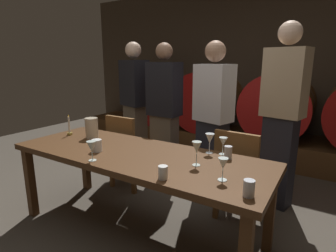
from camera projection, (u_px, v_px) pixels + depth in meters
name	position (u px, v px, depth m)	size (l,w,h in m)	color
ground_plane	(140.00, 240.00, 2.27)	(8.82, 8.82, 0.00)	#4C443A
back_wall	(252.00, 68.00, 4.60)	(6.79, 0.24, 2.74)	#473A2D
barrel_shelf	(238.00, 143.00, 4.42)	(6.11, 0.90, 0.36)	brown
wine_barrel_far_left	(157.00, 97.00, 5.09)	(0.97, 0.93, 0.97)	brown
wine_barrel_center_left	(209.00, 101.00, 4.55)	(0.97, 0.93, 0.97)	brown
wine_barrel_center_right	(278.00, 106.00, 3.98)	(0.97, 0.93, 0.97)	brown
dining_table	(136.00, 161.00, 2.26)	(2.23, 0.80, 0.73)	#4C2D16
chair_left	(127.00, 148.00, 3.15)	(0.41, 0.41, 0.88)	brown
chair_right	(239.00, 171.00, 2.48)	(0.42, 0.42, 0.88)	brown
guest_far_left	(135.00, 106.00, 3.66)	(0.44, 0.35, 1.73)	brown
guest_center_left	(164.00, 113.00, 3.25)	(0.39, 0.25, 1.69)	brown
guest_center_right	(213.00, 121.00, 2.86)	(0.43, 0.34, 1.68)	black
guest_far_right	(282.00, 116.00, 2.65)	(0.42, 0.32, 1.84)	black
candle_center	(69.00, 129.00, 2.78)	(0.05, 0.05, 0.22)	olive
pitcher	(92.00, 128.00, 2.67)	(0.12, 0.12, 0.20)	beige
wine_glass_far_left	(92.00, 147.00, 2.04)	(0.07, 0.07, 0.15)	silver
wine_glass_left	(210.00, 139.00, 2.21)	(0.07, 0.07, 0.17)	white
wine_glass_center	(197.00, 148.00, 1.94)	(0.07, 0.07, 0.18)	silver
wine_glass_right	(223.00, 142.00, 2.17)	(0.07, 0.07, 0.14)	silver
wine_glass_far_right	(223.00, 164.00, 1.69)	(0.06, 0.06, 0.15)	silver
cup_far_left	(97.00, 146.00, 2.27)	(0.08, 0.08, 0.10)	white
cup_center_left	(163.00, 172.00, 1.73)	(0.06, 0.06, 0.09)	white
cup_center_right	(228.00, 152.00, 2.09)	(0.06, 0.06, 0.10)	silver
cup_far_right	(249.00, 188.00, 1.50)	(0.06, 0.06, 0.10)	silver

